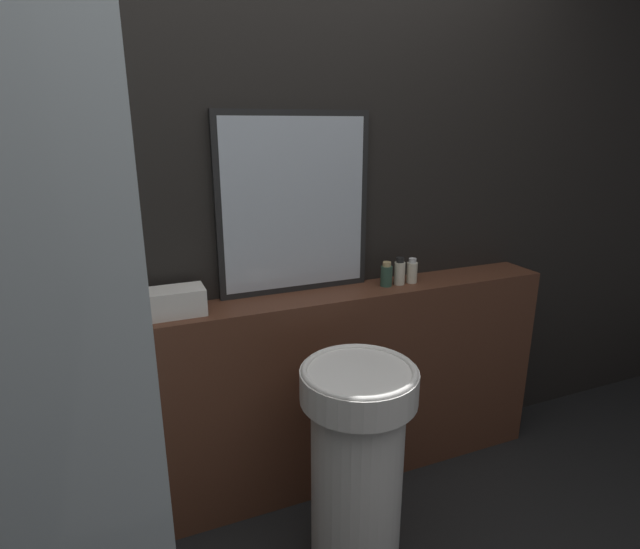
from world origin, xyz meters
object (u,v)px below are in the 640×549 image
Objects in this scene: lotion_bottle at (412,271)px; mirror at (294,205)px; towel_stack at (173,302)px; pedestal_sink at (357,461)px; shampoo_bottle at (386,275)px; conditioner_bottle at (400,272)px.

mirror is at bearing 169.81° from lotion_bottle.
towel_stack is (-0.52, -0.10, -0.32)m from mirror.
pedestal_sink is 7.23× the size of lotion_bottle.
mirror is 6.73× the size of shampoo_bottle.
lotion_bottle is (1.05, 0.00, 0.00)m from towel_stack.
towel_stack is at bearing 180.00° from shampoo_bottle.
shampoo_bottle is at bearing -13.50° from mirror.
towel_stack is 0.92m from shampoo_bottle.
mirror is 6.58× the size of lotion_bottle.
conditioner_bottle is at bearing 180.00° from lotion_bottle.
lotion_bottle is at bearing 0.00° from shampoo_bottle.
shampoo_bottle is 0.07m from conditioner_bottle.
lotion_bottle reaches higher than shampoo_bottle.
pedestal_sink is at bearing -87.17° from mirror.
conditioner_bottle is 1.09× the size of lotion_bottle.
towel_stack reaches higher than pedestal_sink.
conditioner_bottle reaches higher than shampoo_bottle.
lotion_bottle is at bearing -0.00° from conditioner_bottle.
shampoo_bottle is (0.92, 0.00, -0.00)m from towel_stack.
lotion_bottle is (0.50, 0.47, 0.54)m from pedestal_sink.
lotion_bottle is (0.13, 0.00, 0.00)m from shampoo_bottle.
mirror is 0.57m from conditioner_bottle.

